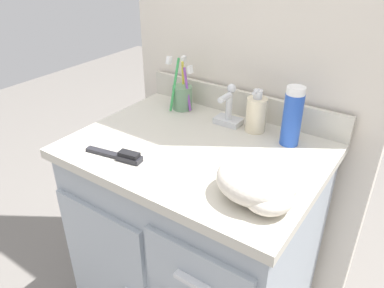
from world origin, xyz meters
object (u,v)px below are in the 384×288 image
hairbrush (121,156)px  shaving_cream_can (292,117)px  toothbrush_cup (182,95)px  hand_towel (259,183)px  soap_dispenser (256,114)px

hairbrush → shaving_cream_can: bearing=34.9°
toothbrush_cup → hairbrush: 0.39m
hairbrush → hand_towel: 0.41m
soap_dispenser → hand_towel: bearing=-62.5°
hand_towel → toothbrush_cup: bearing=144.6°
toothbrush_cup → hand_towel: toothbrush_cup is taller
soap_dispenser → hand_towel: 0.36m
toothbrush_cup → shaving_cream_can: bearing=-3.9°
shaving_cream_can → toothbrush_cup: bearing=176.1°
toothbrush_cup → soap_dispenser: 0.30m
soap_dispenser → toothbrush_cup: bearing=178.3°
soap_dispenser → hairbrush: 0.45m
shaving_cream_can → hairbrush: shaving_cream_can is taller
soap_dispenser → hairbrush: soap_dispenser is taller
hairbrush → soap_dispenser: bearing=48.1°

